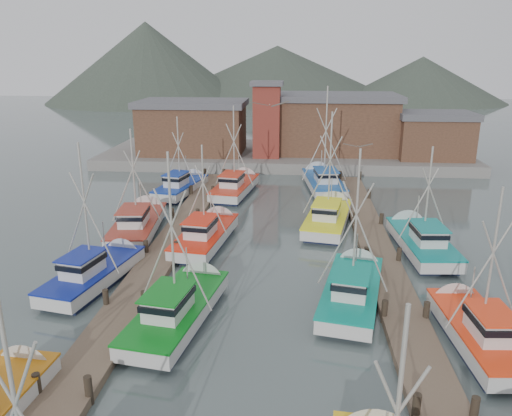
# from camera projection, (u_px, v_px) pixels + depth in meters

# --- Properties ---
(ground) EXTENTS (260.00, 260.00, 0.00)m
(ground) POSITION_uv_depth(u_px,v_px,m) (265.00, 299.00, 26.92)
(ground) COLOR #4A5857
(ground) RESTS_ON ground
(dock_left) EXTENTS (2.30, 46.00, 1.50)m
(dock_left) POSITION_uv_depth(u_px,v_px,m) (158.00, 261.00, 31.26)
(dock_left) COLOR brown
(dock_left) RESTS_ON ground
(dock_right) EXTENTS (2.30, 46.00, 1.50)m
(dock_right) POSITION_uv_depth(u_px,v_px,m) (384.00, 269.00, 30.14)
(dock_right) COLOR brown
(dock_right) RESTS_ON ground
(quay) EXTENTS (44.00, 16.00, 1.20)m
(quay) POSITION_uv_depth(u_px,v_px,m) (285.00, 155.00, 61.96)
(quay) COLOR gray
(quay) RESTS_ON ground
(shed_left) EXTENTS (12.72, 8.48, 6.20)m
(shed_left) POSITION_uv_depth(u_px,v_px,m) (193.00, 126.00, 59.83)
(shed_left) COLOR brown
(shed_left) RESTS_ON quay
(shed_center) EXTENTS (14.84, 9.54, 6.90)m
(shed_center) POSITION_uv_depth(u_px,v_px,m) (335.00, 123.00, 60.27)
(shed_center) COLOR brown
(shed_center) RESTS_ON quay
(shed_right) EXTENTS (8.48, 6.36, 5.20)m
(shed_right) POSITION_uv_depth(u_px,v_px,m) (434.00, 135.00, 56.79)
(shed_right) COLOR brown
(shed_right) RESTS_ON quay
(lookout_tower) EXTENTS (3.60, 3.60, 8.50)m
(lookout_tower) POSITION_uv_depth(u_px,v_px,m) (267.00, 119.00, 56.85)
(lookout_tower) COLOR maroon
(lookout_tower) RESTS_ON quay
(distant_hills) EXTENTS (175.00, 140.00, 42.00)m
(distant_hills) POSITION_uv_depth(u_px,v_px,m) (249.00, 99.00, 144.63)
(distant_hills) COLOR #404A3E
(distant_hills) RESTS_ON ground
(boat_4) EXTENTS (3.98, 9.05, 9.29)m
(boat_4) POSITION_uv_depth(u_px,v_px,m) (181.00, 306.00, 24.68)
(boat_4) COLOR #0F1735
(boat_4) RESTS_ON ground
(boat_5) EXTENTS (4.29, 9.01, 9.04)m
(boat_5) POSITION_uv_depth(u_px,v_px,m) (353.00, 288.00, 26.63)
(boat_5) COLOR #0F1735
(boat_5) RESTS_ON ground
(boat_6) EXTENTS (3.95, 8.37, 8.87)m
(boat_6) POSITION_uv_depth(u_px,v_px,m) (98.00, 271.00, 28.67)
(boat_6) COLOR #0F1735
(boat_6) RESTS_ON ground
(boat_7) EXTENTS (3.26, 7.98, 8.11)m
(boat_7) POSITION_uv_depth(u_px,v_px,m) (475.00, 329.00, 22.70)
(boat_7) COLOR #0F1735
(boat_7) RESTS_ON ground
(boat_8) EXTENTS (3.70, 8.85, 7.73)m
(boat_8) POSITION_uv_depth(u_px,v_px,m) (208.00, 234.00, 34.70)
(boat_8) COLOR #0F1735
(boat_8) RESTS_ON ground
(boat_9) EXTENTS (4.36, 9.42, 9.51)m
(boat_9) POSITION_uv_depth(u_px,v_px,m) (329.00, 216.00, 38.36)
(boat_9) COLOR #0F1735
(boat_9) RESTS_ON ground
(boat_10) EXTENTS (3.68, 9.38, 8.51)m
(boat_10) POSITION_uv_depth(u_px,v_px,m) (139.00, 223.00, 36.97)
(boat_10) COLOR #0F1735
(boat_10) RESTS_ON ground
(boat_11) EXTENTS (3.41, 8.99, 7.91)m
(boat_11) POSITION_uv_depth(u_px,v_px,m) (420.00, 240.00, 33.49)
(boat_11) COLOR #0F1735
(boat_11) RESTS_ON ground
(boat_12) EXTENTS (3.97, 9.20, 9.01)m
(boat_12) POSITION_uv_depth(u_px,v_px,m) (236.00, 186.00, 47.14)
(boat_12) COLOR #0F1735
(boat_12) RESTS_ON ground
(boat_13) EXTENTS (4.25, 9.94, 10.72)m
(boat_13) POSITION_uv_depth(u_px,v_px,m) (322.00, 181.00, 48.89)
(boat_13) COLOR #0F1735
(boat_13) RESTS_ON ground
(boat_14) EXTENTS (4.03, 8.57, 7.93)m
(boat_14) POSITION_uv_depth(u_px,v_px,m) (183.00, 186.00, 47.13)
(boat_14) COLOR #0F1735
(boat_14) RESTS_ON ground
(gull_near) EXTENTS (1.50, 0.66, 0.24)m
(gull_near) POSITION_uv_depth(u_px,v_px,m) (270.00, 104.00, 18.75)
(gull_near) COLOR gray
(gull_near) RESTS_ON ground
(gull_far) EXTENTS (1.55, 0.63, 0.24)m
(gull_far) POSITION_uv_depth(u_px,v_px,m) (358.00, 146.00, 26.02)
(gull_far) COLOR gray
(gull_far) RESTS_ON ground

